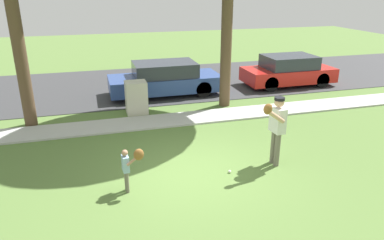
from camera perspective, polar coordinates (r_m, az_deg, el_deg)
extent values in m
plane|color=#567538|center=(11.97, -4.60, -0.43)|extent=(48.00, 48.00, 0.00)
cube|color=#B2B2AD|center=(12.05, -4.70, -0.13)|extent=(36.00, 1.20, 0.06)
cube|color=#38383A|center=(16.77, -8.13, 5.62)|extent=(36.00, 6.80, 0.02)
cylinder|color=#6B6656|center=(9.24, 13.26, -4.53)|extent=(0.14, 0.14, 0.88)
cylinder|color=#6B6656|center=(9.37, 12.68, -4.12)|extent=(0.14, 0.14, 0.88)
cube|color=silver|center=(9.03, 13.34, 0.01)|extent=(0.27, 0.44, 0.62)
sphere|color=tan|center=(8.88, 13.58, 2.72)|extent=(0.24, 0.24, 0.24)
cylinder|color=black|center=(8.86, 13.62, 3.27)|extent=(0.25, 0.25, 0.07)
cylinder|color=tan|center=(8.61, 12.94, 0.62)|extent=(0.55, 0.14, 0.42)
ellipsoid|color=brown|center=(8.44, 11.87, 1.69)|extent=(0.23, 0.16, 0.26)
cylinder|color=tan|center=(9.22, 12.47, 0.66)|extent=(0.10, 0.10, 0.59)
cylinder|color=#6B6656|center=(8.17, -10.29, -9.28)|extent=(0.08, 0.08, 0.50)
cylinder|color=#6B6656|center=(8.09, -10.16, -9.62)|extent=(0.08, 0.08, 0.50)
cube|color=#8CADC6|center=(7.93, -10.42, -6.77)|extent=(0.15, 0.25, 0.36)
sphere|color=#A87A5B|center=(7.82, -10.54, -5.10)|extent=(0.14, 0.14, 0.14)
cylinder|color=#A87A5B|center=(8.06, -10.62, -6.24)|extent=(0.06, 0.06, 0.33)
cylinder|color=#A87A5B|center=(7.76, -9.18, -6.25)|extent=(0.31, 0.08, 0.24)
ellipsoid|color=brown|center=(7.73, -8.38, -5.40)|extent=(0.23, 0.16, 0.26)
sphere|color=white|center=(8.88, 5.95, -8.06)|extent=(0.07, 0.07, 0.07)
cube|color=beige|center=(12.79, -8.75, 3.50)|extent=(0.73, 0.65, 1.14)
cylinder|color=brown|center=(13.14, 5.49, 14.20)|extent=(0.39, 0.39, 5.68)
cylinder|color=brown|center=(12.24, -25.70, 10.95)|extent=(0.39, 0.39, 5.30)
cube|color=#2D478C|center=(14.92, -4.27, 5.84)|extent=(4.50, 1.80, 0.60)
cube|color=#2D333D|center=(14.79, -4.33, 7.99)|extent=(2.48, 1.66, 0.55)
cylinder|color=black|center=(16.02, 0.07, 6.35)|extent=(0.64, 0.22, 0.64)
cylinder|color=black|center=(14.56, 1.79, 4.88)|extent=(0.64, 0.22, 0.64)
cylinder|color=black|center=(15.51, -9.93, 5.56)|extent=(0.64, 0.22, 0.64)
cylinder|color=black|center=(14.00, -9.19, 3.97)|extent=(0.64, 0.22, 0.64)
cube|color=red|center=(16.89, 14.87, 6.94)|extent=(4.00, 1.75, 0.60)
cube|color=#2D333D|center=(16.77, 15.05, 8.85)|extent=(2.20, 1.61, 0.55)
cylinder|color=black|center=(18.20, 17.02, 7.18)|extent=(0.64, 0.22, 0.64)
cylinder|color=black|center=(16.97, 19.75, 5.94)|extent=(0.64, 0.22, 0.64)
cylinder|color=black|center=(17.00, 9.89, 6.87)|extent=(0.64, 0.22, 0.64)
cylinder|color=black|center=(15.68, 12.28, 5.55)|extent=(0.64, 0.22, 0.64)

